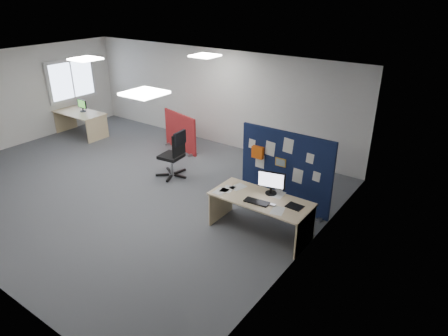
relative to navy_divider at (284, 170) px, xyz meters
The scene contains 18 objects.
floor 3.78m from the navy_divider, 159.84° to the right, with size 9.00×9.00×0.00m, color #525459.
ceiling 4.13m from the navy_divider, 159.84° to the right, with size 9.00×7.00×0.02m, color white.
wall_back 4.15m from the navy_divider, 147.21° to the left, with size 9.00×0.02×2.70m, color silver.
wall_left 8.08m from the navy_divider, behind, with size 0.02×7.00×2.70m, color silver.
wall_right 1.72m from the navy_divider, 50.71° to the right, with size 0.02×7.00×2.70m, color silver.
window 7.96m from the navy_divider, behind, with size 0.06×1.70×1.30m.
ceiling_lights 3.68m from the navy_divider, 169.07° to the right, with size 4.10×4.10×0.04m.
navy_divider is the anchor object (origin of this frame).
main_desk 1.11m from the navy_divider, 83.67° to the right, with size 1.86×0.83×0.73m.
monitor_main 0.89m from the navy_divider, 78.34° to the right, with size 0.50×0.21×0.45m.
keyboard 1.31m from the navy_divider, 84.05° to the right, with size 0.45×0.18×0.03m, color black.
mouse 1.31m from the navy_divider, 70.97° to the right, with size 0.10×0.06×0.03m, color #9E9EA3.
paper_tray 1.29m from the navy_divider, 54.11° to the right, with size 0.28×0.22×0.01m, color black.
red_divider 4.04m from the navy_divider, 163.02° to the left, with size 1.38×0.39×1.06m.
second_desk 7.15m from the navy_divider, behind, with size 1.64×0.82×0.73m.
monitor_second 7.12m from the navy_divider, behind, with size 0.41×0.19×0.37m.
office_chair 2.78m from the navy_divider, behind, with size 0.76×0.77×1.17m.
desk_papers 1.14m from the navy_divider, 98.09° to the right, with size 1.45×0.84×0.00m.
Camera 1 is at (6.72, -5.41, 4.26)m, focal length 32.00 mm.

